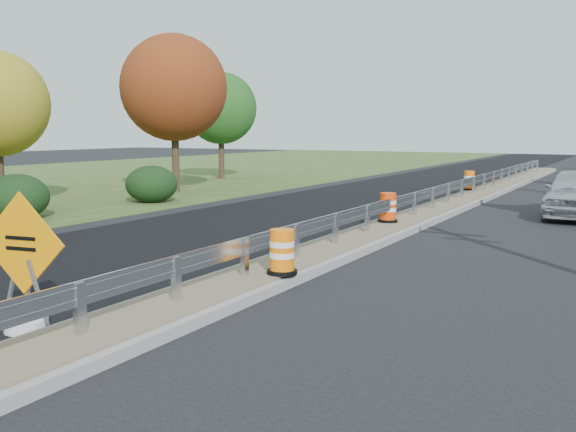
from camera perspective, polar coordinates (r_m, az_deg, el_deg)
The scene contains 13 objects.
ground at distance 15.55m, azimuth 4.24°, elevation -3.21°, with size 140.00×140.00×0.00m, color black.
grass_verge_near at distance 38.78m, azimuth -22.63°, elevation 2.76°, with size 30.00×120.00×0.03m, color #374D21.
milled_overlay at distance 26.36m, azimuth 4.78°, elevation 1.27°, with size 7.20×120.00×0.01m, color black.
median at distance 22.95m, azimuth 12.73°, elevation 0.42°, with size 1.60×55.00×0.23m.
guardrail at distance 23.84m, azimuth 13.46°, elevation 2.15°, with size 0.10×46.15×0.72m.
hedge_mid at distance 22.77m, azimuth -22.98°, elevation 1.59°, with size 2.09×2.09×1.52m, color black.
hedge_north at distance 26.51m, azimuth -12.03°, elevation 2.80°, with size 2.09×2.09×1.52m, color black.
tree_near_red at distance 30.83m, azimuth -10.11°, elevation 11.14°, with size 4.95×4.95×7.35m.
tree_near_back at distance 38.98m, azimuth -6.00°, elevation 9.50°, with size 4.29×4.29×6.37m.
caution_sign at distance 10.14m, azimuth -22.35°, elevation -6.63°, with size 1.48×0.62×2.05m.
barrel_median_near at distance 12.08m, azimuth -0.53°, elevation -3.27°, with size 0.58×0.58×0.85m.
barrel_median_mid at distance 19.11m, azimuth 8.87°, elevation 0.71°, with size 0.59×0.59×0.86m.
barrel_median_far at distance 30.20m, azimuth 15.81°, elevation 3.03°, with size 0.59×0.59×0.86m.
Camera 1 is at (6.44, -13.85, 2.92)m, focal length 40.00 mm.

